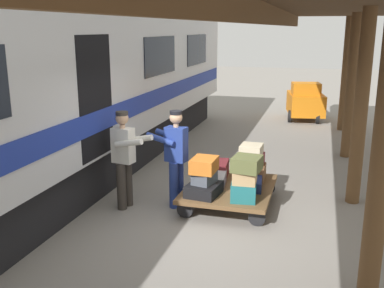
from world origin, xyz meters
name	(u,v)px	position (x,y,z in m)	size (l,w,h in m)	color
ground_plane	(213,222)	(0.00, 0.00, 0.00)	(60.00, 60.00, 0.00)	gray
platform_canopy	(376,11)	(-2.15, 0.00, 3.26)	(3.20, 16.28, 3.56)	brown
train_car	(17,87)	(3.49, 0.00, 2.06)	(3.03, 17.66, 4.00)	#B7BABF
luggage_cart	(229,189)	(-0.10, -0.79, 0.29)	(1.49, 1.83, 0.34)	brown
suitcase_maroon_trunk	(217,169)	(0.23, -1.29, 0.49)	(0.38, 0.53, 0.29)	maroon
suitcase_teal_softside	(244,190)	(-0.44, -0.28, 0.49)	(0.40, 0.53, 0.30)	#1E666B
suitcase_gray_aluminum	(211,179)	(0.23, -0.79, 0.44)	(0.50, 0.57, 0.20)	#9EA0A5
suitcase_black_hardshell	(204,189)	(0.23, -0.28, 0.44)	(0.50, 0.61, 0.19)	black
suitcase_brown_leather	(253,172)	(-0.44, -1.29, 0.48)	(0.43, 0.49, 0.28)	brown
suitcase_navy_fabric	(248,184)	(-0.44, -0.79, 0.43)	(0.45, 0.53, 0.18)	navy
suitcase_burgundy_valise	(252,160)	(-0.41, -1.27, 0.72)	(0.33, 0.56, 0.21)	maroon
suitcase_tan_vintage	(245,176)	(-0.46, -0.25, 0.74)	(0.36, 0.43, 0.21)	tan
suitcase_slate_roller	(204,177)	(0.23, -0.32, 0.63)	(0.30, 0.41, 0.20)	#4C515B
suitcase_cream_canvas	(251,150)	(-0.40, -1.25, 0.92)	(0.38, 0.43, 0.19)	beige
suitcase_orange_carryall	(204,165)	(0.24, -0.33, 0.85)	(0.39, 0.51, 0.23)	#CC6B23
suitcase_olive_duffel	(247,164)	(-0.49, -0.22, 0.96)	(0.43, 0.45, 0.23)	brown
porter_in_overalls	(175,155)	(0.81, -0.51, 0.93)	(0.71, 0.50, 1.70)	navy
porter_by_door	(125,156)	(1.61, -0.18, 0.93)	(0.71, 0.50, 1.70)	#332D28
baggage_tug	(305,102)	(-1.06, -9.02, 0.63)	(1.39, 1.87, 1.30)	orange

